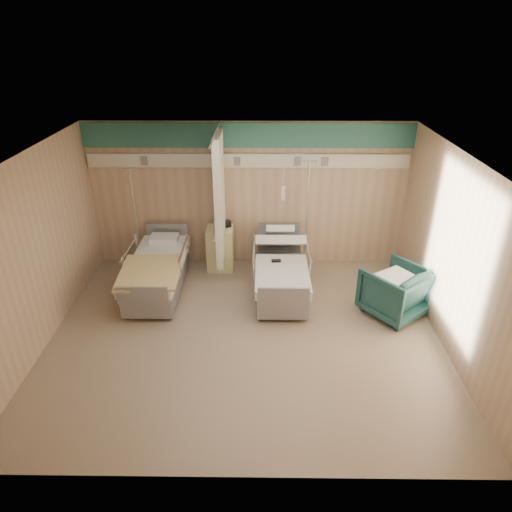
# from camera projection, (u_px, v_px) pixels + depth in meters

# --- Properties ---
(ground) EXTENTS (6.00, 5.00, 0.00)m
(ground) POSITION_uv_depth(u_px,v_px,m) (245.00, 335.00, 7.13)
(ground) COLOR gray
(ground) RESTS_ON ground
(room_walls) EXTENTS (6.04, 5.04, 2.82)m
(room_walls) POSITION_uv_depth(u_px,v_px,m) (242.00, 219.00, 6.50)
(room_walls) COLOR tan
(room_walls) RESTS_ON ground
(bed_right) EXTENTS (1.00, 2.16, 0.63)m
(bed_right) POSITION_uv_depth(u_px,v_px,m) (281.00, 276.00, 8.14)
(bed_right) COLOR silver
(bed_right) RESTS_ON ground
(bed_left) EXTENTS (1.00, 2.16, 0.63)m
(bed_left) POSITION_uv_depth(u_px,v_px,m) (158.00, 276.00, 8.16)
(bed_left) COLOR silver
(bed_left) RESTS_ON ground
(bedside_cabinet) EXTENTS (0.50, 0.48, 0.85)m
(bedside_cabinet) POSITION_uv_depth(u_px,v_px,m) (220.00, 248.00, 8.90)
(bedside_cabinet) COLOR beige
(bedside_cabinet) RESTS_ON ground
(visitor_armchair) EXTENTS (1.28, 1.29, 0.85)m
(visitor_armchair) POSITION_uv_depth(u_px,v_px,m) (395.00, 291.00, 7.49)
(visitor_armchair) COLOR #1C4746
(visitor_armchair) RESTS_ON ground
(waffle_blanket) EXTENTS (0.78, 0.76, 0.07)m
(waffle_blanket) POSITION_uv_depth(u_px,v_px,m) (398.00, 268.00, 7.24)
(waffle_blanket) COLOR white
(waffle_blanket) RESTS_ON visitor_armchair
(iv_stand_right) EXTENTS (0.39, 0.39, 2.17)m
(iv_stand_right) POSITION_uv_depth(u_px,v_px,m) (305.00, 247.00, 8.89)
(iv_stand_right) COLOR silver
(iv_stand_right) RESTS_ON ground
(iv_stand_left) EXTENTS (0.36, 0.36, 2.01)m
(iv_stand_left) POSITION_uv_depth(u_px,v_px,m) (140.00, 248.00, 8.93)
(iv_stand_left) COLOR silver
(iv_stand_left) RESTS_ON ground
(call_remote) EXTENTS (0.17, 0.08, 0.04)m
(call_remote) POSITION_uv_depth(u_px,v_px,m) (276.00, 261.00, 7.95)
(call_remote) COLOR black
(call_remote) RESTS_ON bed_right
(tan_blanket) EXTENTS (1.06, 1.29, 0.04)m
(tan_blanket) POSITION_uv_depth(u_px,v_px,m) (150.00, 272.00, 7.59)
(tan_blanket) COLOR tan
(tan_blanket) RESTS_ON bed_left
(toiletry_bag) EXTENTS (0.25, 0.21, 0.12)m
(toiletry_bag) POSITION_uv_depth(u_px,v_px,m) (225.00, 224.00, 8.74)
(toiletry_bag) COLOR black
(toiletry_bag) RESTS_ON bedside_cabinet
(white_cup) EXTENTS (0.10, 0.10, 0.12)m
(white_cup) POSITION_uv_depth(u_px,v_px,m) (216.00, 224.00, 8.75)
(white_cup) COLOR white
(white_cup) RESTS_ON bedside_cabinet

